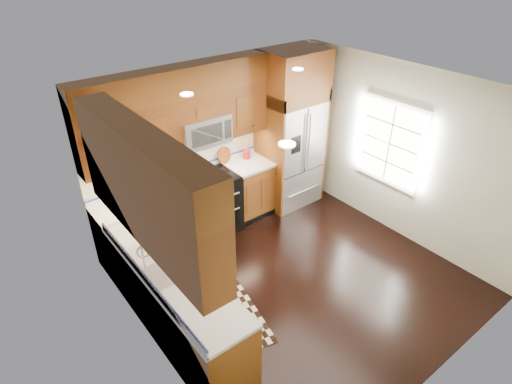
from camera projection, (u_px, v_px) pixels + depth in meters
ground at (296, 279)px, 5.85m from camera, size 4.00×4.00×0.00m
wall_back at (211, 144)px, 6.53m from camera, size 4.00×0.02×2.60m
wall_left at (149, 266)px, 4.12m from camera, size 0.02×4.00×2.60m
wall_right at (401, 154)px, 6.23m from camera, size 0.02×4.00×2.60m
window at (390, 143)px, 6.30m from camera, size 0.04×1.10×1.30m
base_cabinets at (181, 256)px, 5.57m from camera, size 2.85×3.00×0.90m
countertop at (183, 218)px, 5.48m from camera, size 2.86×3.01×0.04m
upper_cabinets at (167, 138)px, 4.93m from camera, size 2.85×3.00×1.15m
range at (212, 204)px, 6.60m from camera, size 0.76×0.67×0.95m
microwave at (203, 130)px, 6.07m from camera, size 0.76×0.40×0.42m
refrigerator at (291, 131)px, 6.96m from camera, size 0.98×0.75×2.60m
sink_faucet at (166, 266)px, 4.58m from camera, size 0.54×0.44×0.37m
rug at (212, 307)px, 5.39m from camera, size 1.32×1.84×0.01m
knife_block at (182, 178)px, 6.10m from camera, size 0.14×0.17×0.29m
utensil_crock at (247, 152)px, 6.85m from camera, size 0.15×0.15×0.32m
cutting_board at (225, 162)px, 6.77m from camera, size 0.32×0.32×0.02m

